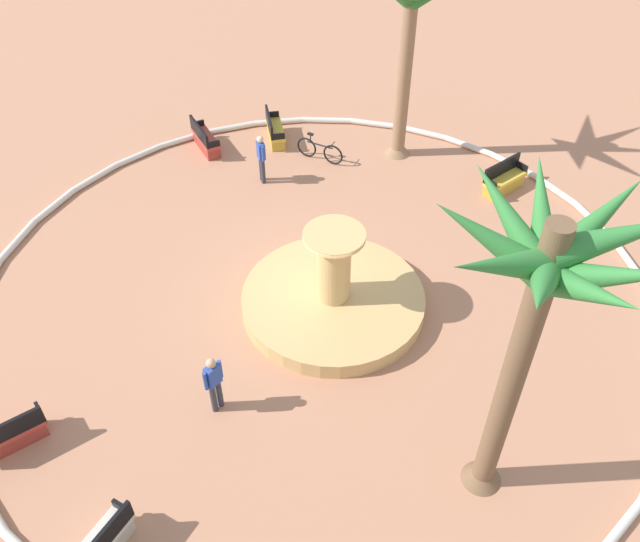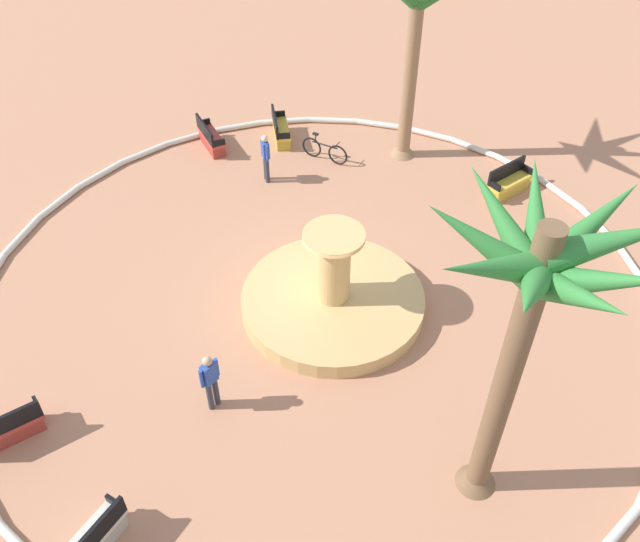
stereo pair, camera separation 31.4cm
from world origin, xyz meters
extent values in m
plane|color=tan|center=(0.00, 0.00, 0.00)|extent=(80.00, 80.00, 0.00)
torus|color=silver|center=(0.00, 0.00, 0.10)|extent=(18.20, 18.20, 0.20)
cylinder|color=tan|center=(-0.62, 0.27, 0.23)|extent=(4.80, 4.80, 0.45)
cylinder|color=teal|center=(-0.62, 0.27, 0.19)|extent=(4.22, 4.22, 0.34)
cylinder|color=tan|center=(-0.62, 0.27, 1.42)|extent=(0.86, 0.86, 1.95)
cylinder|color=#E0B370|center=(-0.62, 0.27, 2.46)|extent=(1.54, 1.54, 0.12)
cylinder|color=#8E6B4C|center=(-0.35, -7.45, 3.20)|extent=(0.45, 0.45, 6.41)
cone|color=#8E6B4C|center=(-0.35, -7.45, 0.25)|extent=(0.86, 0.86, 0.50)
cylinder|color=brown|center=(-5.15, 3.97, 3.43)|extent=(0.44, 0.44, 6.86)
cone|color=brown|center=(-5.15, 3.97, 0.25)|extent=(0.84, 0.84, 0.50)
cone|color=#337F38|center=(-4.27, 4.03, 6.36)|extent=(2.07, 0.69, 1.49)
cone|color=#337F38|center=(-4.52, 4.67, 6.48)|extent=(1.81, 1.92, 1.29)
cone|color=#337F38|center=(-5.08, 4.88, 6.42)|extent=(0.72, 2.10, 1.39)
cone|color=#337F38|center=(-5.67, 4.67, 6.35)|extent=(1.67, 1.96, 1.51)
cone|color=#337F38|center=(-5.98, 4.23, 6.35)|extent=(2.10, 1.13, 1.51)
cone|color=#337F38|center=(-6.03, 3.57, 6.58)|extent=(2.14, 1.38, 1.11)
cone|color=#337F38|center=(-5.68, 3.21, 6.48)|extent=(1.65, 2.03, 1.29)
cone|color=#337F38|center=(-4.91, 3.14, 6.34)|extent=(1.09, 2.10, 1.52)
cone|color=#337F38|center=(-4.46, 3.42, 6.36)|extent=(1.94, 1.71, 1.49)
cube|color=gold|center=(3.91, -6.83, 0.45)|extent=(1.23, 1.64, 0.12)
cube|color=black|center=(4.09, -6.72, 0.75)|extent=(0.87, 1.43, 0.50)
cube|color=gold|center=(3.91, -6.83, 0.20)|extent=(1.13, 1.51, 0.39)
cube|color=black|center=(4.29, -7.48, 0.59)|extent=(0.43, 0.29, 0.24)
cube|color=black|center=(3.54, -6.18, 0.59)|extent=(0.43, 0.29, 0.24)
cube|color=#B73D33|center=(4.65, 6.56, 0.45)|extent=(1.33, 1.59, 0.12)
cube|color=black|center=(4.47, 6.68, 0.75)|extent=(0.99, 1.35, 0.50)
cube|color=#9C342B|center=(4.65, 6.56, 0.20)|extent=(1.23, 1.47, 0.39)
cube|color=black|center=(4.21, 5.95, 0.59)|extent=(0.41, 0.33, 0.24)
cube|color=gold|center=(-4.10, -6.49, 0.45)|extent=(1.28, 1.62, 0.12)
cube|color=black|center=(-3.92, -6.61, 0.75)|extent=(0.92, 1.40, 0.50)
cube|color=gold|center=(-4.10, -6.49, 0.20)|extent=(1.17, 1.49, 0.39)
cube|color=black|center=(-4.50, -7.13, 0.59)|extent=(0.42, 0.31, 0.24)
cube|color=black|center=(-3.70, -5.86, 0.59)|extent=(0.42, 0.31, 0.24)
cube|color=black|center=(1.25, 8.06, 0.75)|extent=(0.36, 1.59, 0.50)
cube|color=black|center=(1.32, 7.29, 0.59)|extent=(0.46, 0.16, 0.24)
cube|color=#B73D33|center=(5.96, -5.50, 0.45)|extent=(1.51, 1.45, 0.12)
cube|color=black|center=(6.10, -5.34, 0.75)|extent=(1.23, 1.14, 0.50)
cube|color=#9C342B|center=(5.96, -5.50, 0.20)|extent=(1.39, 1.34, 0.39)
cube|color=black|center=(6.51, -6.01, 0.59)|extent=(0.36, 0.38, 0.24)
cube|color=black|center=(5.41, -4.99, 0.59)|extent=(0.36, 0.38, 0.24)
torus|color=black|center=(1.54, -6.10, 0.36)|extent=(0.72, 0.16, 0.72)
torus|color=black|center=(2.53, -6.24, 0.36)|extent=(0.72, 0.16, 0.72)
cylinder|color=black|center=(2.04, -6.17, 0.59)|extent=(0.95, 0.18, 0.05)
cylinder|color=black|center=(2.38, -6.22, 0.74)|extent=(0.04, 0.04, 0.30)
cube|color=black|center=(2.38, -6.22, 0.91)|extent=(0.21, 0.13, 0.06)
cylinder|color=black|center=(1.59, -6.11, 0.73)|extent=(0.09, 0.44, 0.03)
cylinder|color=#33333D|center=(3.44, -4.45, 0.45)|extent=(0.14, 0.14, 0.90)
cylinder|color=#33333D|center=(3.32, -4.32, 0.45)|extent=(0.14, 0.14, 0.90)
cube|color=#2D4CA5|center=(3.38, -4.38, 1.18)|extent=(0.37, 0.39, 0.56)
sphere|color=beige|center=(3.38, -4.38, 1.58)|extent=(0.22, 0.22, 0.22)
cylinder|color=#2D4CA5|center=(3.52, -4.55, 1.18)|extent=(0.09, 0.09, 0.53)
cylinder|color=#2D4CA5|center=(3.23, -4.22, 1.18)|extent=(0.09, 0.09, 0.53)
cylinder|color=#33333D|center=(0.87, 4.26, 0.45)|extent=(0.14, 0.14, 0.90)
cylinder|color=#33333D|center=(0.81, 4.09, 0.45)|extent=(0.14, 0.14, 0.90)
cube|color=#2D4CA5|center=(0.84, 4.18, 1.18)|extent=(0.31, 0.39, 0.56)
sphere|color=tan|center=(0.84, 4.18, 1.58)|extent=(0.22, 0.22, 0.22)
cylinder|color=#2D4CA5|center=(0.92, 4.38, 1.18)|extent=(0.09, 0.09, 0.53)
cylinder|color=#2D4CA5|center=(0.77, 3.97, 1.18)|extent=(0.09, 0.09, 0.53)
camera|label=1|loc=(-4.40, 11.97, 12.75)|focal=37.53mm
camera|label=2|loc=(-4.69, 11.86, 12.75)|focal=37.53mm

